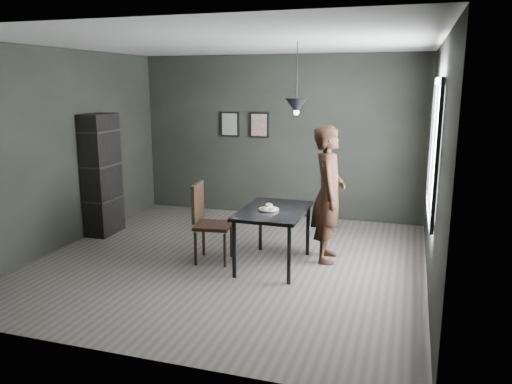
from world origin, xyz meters
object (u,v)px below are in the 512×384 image
(woman, at_px, (328,194))
(wood_chair, at_px, (206,217))
(cafe_table, at_px, (274,215))
(white_plate, at_px, (269,210))
(pendant_lamp, at_px, (296,106))
(shelf_unit, at_px, (102,175))

(woman, distance_m, wood_chair, 1.63)
(cafe_table, relative_size, white_plate, 5.22)
(pendant_lamp, bearing_deg, white_plate, -152.16)
(woman, bearing_deg, white_plate, 119.58)
(wood_chair, height_order, shelf_unit, shelf_unit)
(woman, bearing_deg, cafe_table, 118.19)
(woman, relative_size, pendant_lamp, 2.08)
(wood_chair, xyz_separation_m, shelf_unit, (-2.03, 0.68, 0.34))
(wood_chair, xyz_separation_m, pendant_lamp, (1.14, 0.19, 1.45))
(cafe_table, bearing_deg, white_plate, -129.80)
(white_plate, height_order, shelf_unit, shelf_unit)
(cafe_table, bearing_deg, woman, 34.59)
(cafe_table, bearing_deg, pendant_lamp, 21.80)
(white_plate, height_order, pendant_lamp, pendant_lamp)
(cafe_table, height_order, wood_chair, wood_chair)
(white_plate, bearing_deg, cafe_table, 50.20)
(woman, xyz_separation_m, shelf_unit, (-3.54, 0.16, 0.04))
(woman, bearing_deg, wood_chair, 102.55)
(white_plate, relative_size, pendant_lamp, 0.27)
(woman, xyz_separation_m, pendant_lamp, (-0.37, -0.33, 1.15))
(white_plate, relative_size, wood_chair, 0.22)
(woman, distance_m, shelf_unit, 3.55)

